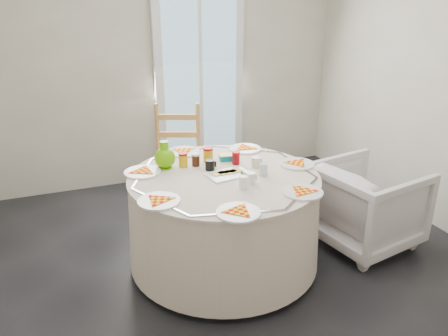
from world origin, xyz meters
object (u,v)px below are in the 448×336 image
object	(u,v)px
wooden_chair	(177,165)
armchair	(366,201)
table	(224,220)
green_pitcher	(165,152)

from	to	relation	value
wooden_chair	armchair	bearing A→B (deg)	-20.56
table	green_pitcher	world-z (taller)	green_pitcher
wooden_chair	green_pitcher	world-z (taller)	wooden_chair
wooden_chair	green_pitcher	distance (m)	0.86
wooden_chair	armchair	size ratio (longest dim) A/B	1.33
wooden_chair	green_pitcher	xyz separation A→B (m)	(-0.28, -0.71, 0.40)
wooden_chair	armchair	distance (m)	1.74
table	armchair	distance (m)	1.21
wooden_chair	table	bearing A→B (deg)	-63.64
table	wooden_chair	xyz separation A→B (m)	(-0.09, 1.02, 0.09)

